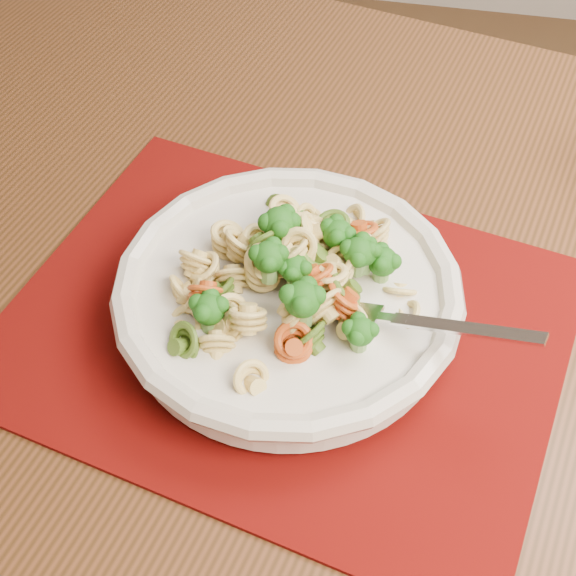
# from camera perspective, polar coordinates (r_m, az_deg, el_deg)

# --- Properties ---
(dining_table) EXTENTS (1.55, 1.18, 0.75)m
(dining_table) POSITION_cam_1_polar(r_m,az_deg,el_deg) (0.75, 2.86, -5.85)
(dining_table) COLOR #542D17
(dining_table) RESTS_ON ground
(placemat) EXTENTS (0.49, 0.42, 0.00)m
(placemat) POSITION_cam_1_polar(r_m,az_deg,el_deg) (0.64, -0.25, -2.76)
(placemat) COLOR #4E0803
(placemat) RESTS_ON dining_table
(pasta_bowl) EXTENTS (0.27, 0.27, 0.05)m
(pasta_bowl) POSITION_cam_1_polar(r_m,az_deg,el_deg) (0.62, 0.00, -0.56)
(pasta_bowl) COLOR beige
(pasta_bowl) RESTS_ON placemat
(pasta_broccoli_heap) EXTENTS (0.23, 0.23, 0.06)m
(pasta_broccoli_heap) POSITION_cam_1_polar(r_m,az_deg,el_deg) (0.61, 0.00, 0.37)
(pasta_broccoli_heap) COLOR #EFD276
(pasta_broccoli_heap) RESTS_ON pasta_bowl
(fork) EXTENTS (0.18, 0.07, 0.08)m
(fork) POSITION_cam_1_polar(r_m,az_deg,el_deg) (0.60, 5.36, -1.88)
(fork) COLOR silver
(fork) RESTS_ON pasta_bowl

